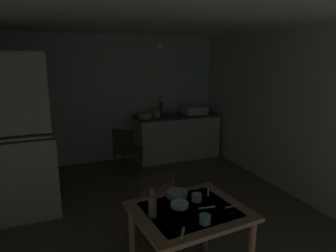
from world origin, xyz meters
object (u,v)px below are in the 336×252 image
at_px(hand_pump, 161,107).
at_px(mug_dark, 197,197).
at_px(hutch_cabinet, 18,143).
at_px(dining_table, 189,221).
at_px(chair_far_side, 152,206).
at_px(sink_basin, 195,110).
at_px(mixing_bowl_counter, 145,116).
at_px(serving_bowl_wide, 179,205).
at_px(glass_bottle, 152,205).
at_px(chair_by_counter, 127,150).

distance_m(hand_pump, mug_dark, 3.28).
relative_size(hutch_cabinet, dining_table, 2.05).
bearing_deg(chair_far_side, sink_basin, 55.20).
bearing_deg(sink_basin, hand_pump, 176.37).
distance_m(mixing_bowl_counter, serving_bowl_wide, 3.17).
relative_size(dining_table, mug_dark, 11.15).
xyz_separation_m(serving_bowl_wide, mug_dark, (0.18, 0.03, 0.02)).
distance_m(serving_bowl_wide, glass_bottle, 0.29).
bearing_deg(serving_bowl_wide, mixing_bowl_counter, 77.53).
xyz_separation_m(mixing_bowl_counter, chair_by_counter, (-0.50, -0.49, -0.46)).
bearing_deg(mixing_bowl_counter, hand_pump, 15.64).
distance_m(sink_basin, mug_dark, 3.48).
bearing_deg(hutch_cabinet, mug_dark, -48.65).
height_order(chair_far_side, chair_by_counter, chair_far_side).
bearing_deg(hutch_cabinet, chair_far_side, -43.60).
height_order(sink_basin, dining_table, sink_basin).
relative_size(mixing_bowl_counter, chair_by_counter, 0.33).
bearing_deg(hutch_cabinet, serving_bowl_wide, -52.75).
relative_size(hutch_cabinet, sink_basin, 4.63).
xyz_separation_m(serving_bowl_wide, glass_bottle, (-0.27, -0.07, 0.08)).
distance_m(hand_pump, serving_bowl_wide, 3.36).
distance_m(dining_table, chair_by_counter, 2.69).
xyz_separation_m(sink_basin, serving_bowl_wide, (-1.74, -3.14, -0.20)).
distance_m(chair_by_counter, glass_bottle, 2.74).
xyz_separation_m(sink_basin, mixing_bowl_counter, (-1.05, -0.05, -0.03)).
bearing_deg(chair_far_side, hutch_cabinet, 136.40).
bearing_deg(glass_bottle, chair_far_side, 71.90).
bearing_deg(hand_pump, chair_far_side, -112.43).
relative_size(sink_basin, mixing_bowl_counter, 1.58).
height_order(serving_bowl_wide, glass_bottle, glass_bottle).
relative_size(chair_far_side, mug_dark, 9.65).
bearing_deg(hand_pump, sink_basin, -3.63).
height_order(mixing_bowl_counter, serving_bowl_wide, mixing_bowl_counter).
bearing_deg(mug_dark, sink_basin, 63.43).
bearing_deg(hand_pump, mug_dark, -104.94).
distance_m(sink_basin, hand_pump, 0.72).
relative_size(hutch_cabinet, mixing_bowl_counter, 7.31).
bearing_deg(chair_by_counter, chair_far_side, -97.00).
bearing_deg(glass_bottle, hutch_cabinet, 120.43).
bearing_deg(mixing_bowl_counter, sink_basin, 2.72).
relative_size(chair_by_counter, serving_bowl_wide, 5.33).
height_order(hand_pump, glass_bottle, hand_pump).
bearing_deg(mug_dark, serving_bowl_wide, -169.27).
height_order(sink_basin, hand_pump, hand_pump).
xyz_separation_m(chair_far_side, chair_by_counter, (0.25, 2.06, -0.01)).
relative_size(dining_table, serving_bowl_wide, 6.34).
xyz_separation_m(chair_far_side, mug_dark, (0.25, -0.52, 0.29)).
xyz_separation_m(hand_pump, mixing_bowl_counter, (-0.34, -0.10, -0.12)).
relative_size(sink_basin, serving_bowl_wide, 2.81).
height_order(hutch_cabinet, serving_bowl_wide, hutch_cabinet).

